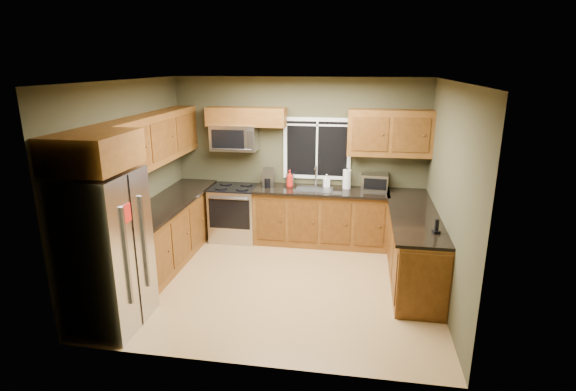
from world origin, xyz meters
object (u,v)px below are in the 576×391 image
(microwave, at_px, (235,137))
(kettle, at_px, (290,179))
(toaster_oven, at_px, (375,182))
(cordless_phone, at_px, (436,229))
(range, at_px, (235,213))
(paper_towel_roll, at_px, (347,179))
(soap_bottle_a, at_px, (290,179))
(refrigerator, at_px, (105,251))
(coffee_maker, at_px, (268,178))
(soap_bottle_b, at_px, (327,181))

(microwave, relative_size, kettle, 3.12)
(toaster_oven, bearing_deg, cordless_phone, -69.57)
(range, bearing_deg, paper_towel_roll, 4.67)
(microwave, bearing_deg, range, -89.98)
(range, distance_m, soap_bottle_a, 1.12)
(refrigerator, relative_size, microwave, 2.37)
(coffee_maker, bearing_deg, soap_bottle_b, 8.37)
(soap_bottle_a, relative_size, cordless_phone, 1.62)
(toaster_oven, xyz_separation_m, cordless_phone, (0.69, -1.86, -0.08))
(soap_bottle_a, bearing_deg, kettle, 95.26)
(toaster_oven, height_order, kettle, toaster_oven)
(coffee_maker, bearing_deg, soap_bottle_a, 1.75)
(range, height_order, soap_bottle_a, soap_bottle_a)
(range, height_order, soap_bottle_b, soap_bottle_b)
(range, height_order, cordless_phone, cordless_phone)
(refrigerator, distance_m, range, 2.89)
(range, height_order, coffee_maker, coffee_maker)
(paper_towel_roll, bearing_deg, toaster_oven, -0.69)
(toaster_oven, xyz_separation_m, kettle, (-1.39, 0.03, -0.02))
(toaster_oven, relative_size, soap_bottle_b, 2.09)
(coffee_maker, xyz_separation_m, kettle, (0.35, 0.13, -0.03))
(toaster_oven, bearing_deg, range, -176.37)
(range, xyz_separation_m, paper_towel_roll, (1.86, 0.15, 0.63))
(range, distance_m, cordless_phone, 3.50)
(refrigerator, bearing_deg, soap_bottle_b, 53.16)
(refrigerator, distance_m, soap_bottle_a, 3.27)
(coffee_maker, distance_m, soap_bottle_a, 0.36)
(kettle, distance_m, soap_bottle_b, 0.61)
(microwave, height_order, coffee_maker, microwave)
(range, height_order, kettle, kettle)
(kettle, relative_size, paper_towel_roll, 0.72)
(coffee_maker, bearing_deg, toaster_oven, 3.12)
(soap_bottle_a, xyz_separation_m, soap_bottle_b, (0.59, 0.13, -0.04))
(microwave, xyz_separation_m, soap_bottle_b, (1.53, 0.06, -0.68))
(paper_towel_roll, distance_m, soap_bottle_a, 0.93)
(refrigerator, xyz_separation_m, cordless_phone, (3.70, 1.06, 0.09))
(kettle, bearing_deg, range, -168.96)
(range, xyz_separation_m, toaster_oven, (2.31, 0.15, 0.60))
(toaster_oven, xyz_separation_m, coffee_maker, (-1.74, -0.09, 0.01))
(range, distance_m, paper_towel_roll, 1.97)
(soap_bottle_a, bearing_deg, soap_bottle_b, 12.25)
(toaster_oven, height_order, coffee_maker, coffee_maker)
(microwave, distance_m, cordless_phone, 3.60)
(kettle, relative_size, soap_bottle_a, 0.84)
(paper_towel_roll, relative_size, cordless_phone, 1.91)
(microwave, distance_m, soap_bottle_a, 1.14)
(coffee_maker, relative_size, kettle, 1.24)
(soap_bottle_b, distance_m, cordless_phone, 2.41)
(range, relative_size, coffee_maker, 3.10)
(paper_towel_roll, distance_m, cordless_phone, 2.19)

